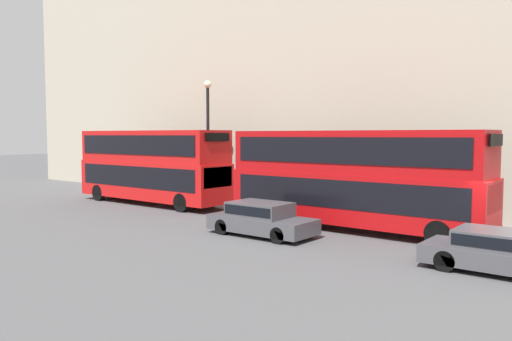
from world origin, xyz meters
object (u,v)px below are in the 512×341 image
Objects in this scene: bus_second_in_queue at (152,164)px; car_hatchback at (261,218)px; car_dark_sedan at (504,251)px; pedestrian at (267,197)px; bus_leading at (353,175)px.

bus_second_in_queue reaches higher than car_hatchback.
bus_second_in_queue reaches higher than car_dark_sedan.
car_hatchback is at bearing -144.72° from pedestrian.
bus_leading is 2.56× the size of car_hatchback.
bus_second_in_queue is (0.00, 13.12, 0.04)m from bus_leading.
car_dark_sedan is at bearing -90.00° from car_hatchback.
pedestrian is (5.57, 12.96, 0.06)m from car_dark_sedan.
car_hatchback is 2.75× the size of pedestrian.
car_hatchback is (-3.40, 2.33, -1.63)m from bus_leading.
bus_second_in_queue is 2.29× the size of car_dark_sedan.
bus_leading reaches higher than pedestrian.
car_dark_sedan is at bearing -99.74° from bus_second_in_queue.
bus_leading is 2.44× the size of car_dark_sedan.
pedestrian is (2.17, 6.26, -1.61)m from bus_leading.
car_hatchback is at bearing -107.48° from bus_second_in_queue.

